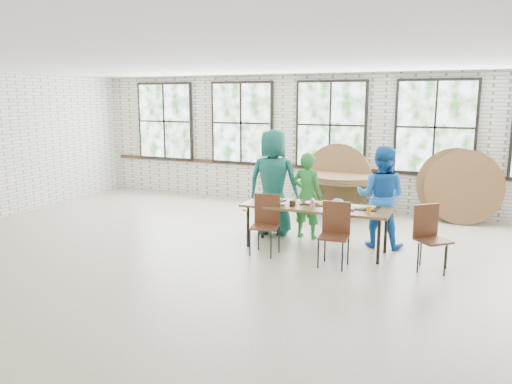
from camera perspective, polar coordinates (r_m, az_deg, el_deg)
room at (r=11.31m, az=8.51°, el=7.34°), size 12.00×12.00×12.00m
dining_table at (r=8.16m, az=6.86°, el=-1.95°), size 2.41×0.82×0.74m
chair_near_left at (r=7.99m, az=1.15°, el=-3.10°), size 0.49×0.48×0.95m
chair_near_right at (r=7.51m, az=9.02°, el=-4.13°), size 0.46×0.45×0.95m
chair_spare at (r=7.66m, az=19.21°, el=-4.32°), size 0.58×0.58×0.95m
adult_teal at (r=9.05m, az=2.00°, el=1.12°), size 0.99×0.70×1.92m
adult_green at (r=8.86m, az=5.86°, el=-0.40°), size 0.60×0.43×1.54m
toddler at (r=8.79m, az=9.25°, el=-3.17°), size 0.55×0.40×0.76m
adult_blue at (r=8.54m, az=14.07°, el=-0.54°), size 0.84×0.66×1.70m
storage_table at (r=10.76m, az=9.89°, el=1.02°), size 1.83×0.83×0.74m
tabletop_clutter at (r=8.11m, az=7.43°, el=-1.48°), size 2.02×0.58×0.11m
round_tops_stacked at (r=10.74m, az=9.91°, el=1.64°), size 1.50×1.50×0.13m
round_tops_leaning at (r=10.84m, az=15.62°, el=1.11°), size 4.11×0.48×1.49m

